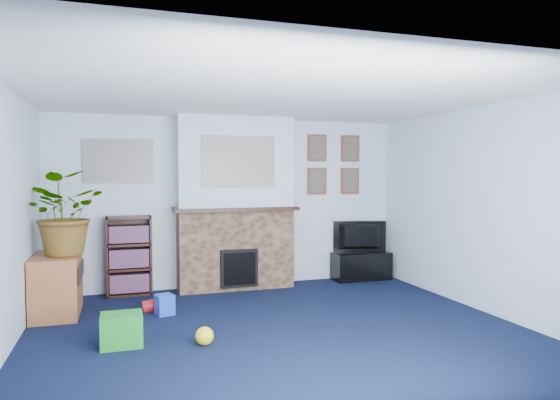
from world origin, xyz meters
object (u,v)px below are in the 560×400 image
object	(u,v)px
tv_stand	(361,265)
sideboard	(57,284)
television	(361,237)
bookshelf	(129,257)

from	to	relation	value
tv_stand	sideboard	xyz separation A→B (m)	(-4.19, -0.64, 0.12)
tv_stand	television	size ratio (longest dim) A/B	1.07
tv_stand	television	world-z (taller)	television
sideboard	television	bearing A→B (deg)	9.01
tv_stand	bookshelf	distance (m)	3.39
television	bookshelf	size ratio (longest dim) A/B	0.78
tv_stand	television	xyz separation A→B (m)	(0.00, 0.02, 0.43)
television	bookshelf	distance (m)	3.39
tv_stand	television	bearing A→B (deg)	90.00
tv_stand	bookshelf	world-z (taller)	bookshelf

